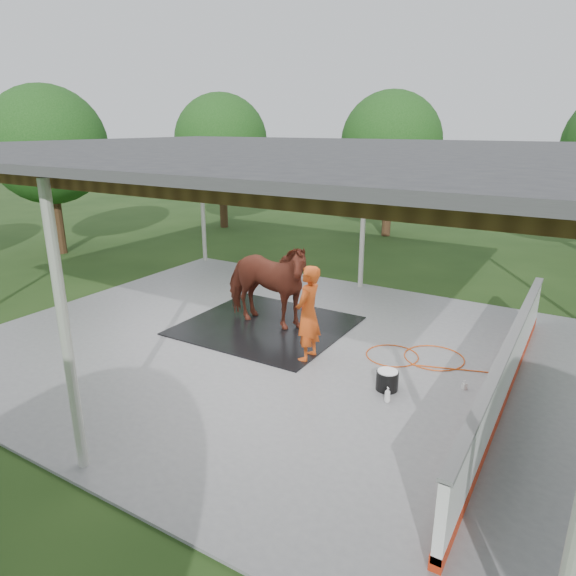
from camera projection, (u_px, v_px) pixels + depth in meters
The scene contains 12 objects.
ground at pixel (271, 346), 10.84m from camera, with size 100.00×100.00×0.00m, color #1E3814.
concrete_slab at pixel (271, 345), 10.83m from camera, with size 12.00×10.00×0.05m, color slate.
pavilion_structure at pixel (269, 153), 9.63m from camera, with size 12.60×10.60×4.05m.
dasher_board at pixel (506, 373), 8.40m from camera, with size 0.16×8.00×1.15m.
tree_belt at pixel (306, 160), 10.27m from camera, with size 28.00×28.00×5.80m.
rubber_mat at pixel (266, 325), 11.79m from camera, with size 3.55×3.33×0.03m, color black.
horse at pixel (265, 283), 11.48m from camera, with size 1.08×2.37×2.00m, color maroon.
handler at pixel (308, 314), 9.86m from camera, with size 0.70×0.46×1.91m, color #C54615.
wash_bucket at pixel (387, 380), 8.92m from camera, with size 0.39×0.39×0.36m.
soap_bottle_a at pixel (387, 395), 8.54m from camera, with size 0.10×0.10×0.27m, color silver.
soap_bottle_b at pixel (465, 385), 8.97m from camera, with size 0.07×0.07×0.16m, color #338CD8.
hose_coil at pixel (416, 357), 10.21m from camera, with size 2.52×1.45×0.02m.
Camera 1 is at (5.44, -8.34, 4.48)m, focal length 32.00 mm.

